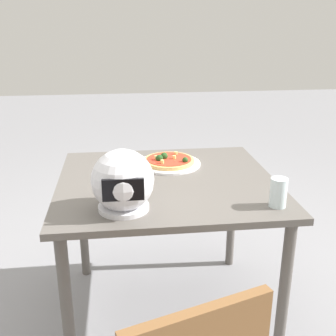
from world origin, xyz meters
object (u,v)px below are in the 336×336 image
at_px(dining_table, 167,197).
at_px(pizza, 169,160).
at_px(motorcycle_helmet, 123,182).
at_px(drinking_glass, 278,192).

xyz_separation_m(dining_table, pizza, (-0.04, -0.21, 0.12)).
bearing_deg(pizza, motorcycle_helmet, 64.40).
bearing_deg(drinking_glass, motorcycle_helmet, -4.23).
relative_size(pizza, motorcycle_helmet, 1.06).
xyz_separation_m(motorcycle_helmet, drinking_glass, (-0.63, 0.05, -0.06)).
height_order(pizza, motorcycle_helmet, motorcycle_helmet).
bearing_deg(motorcycle_helmet, dining_table, -124.80).
xyz_separation_m(dining_table, motorcycle_helmet, (0.21, 0.31, 0.21)).
distance_m(pizza, motorcycle_helmet, 0.58).
bearing_deg(drinking_glass, dining_table, -40.21).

